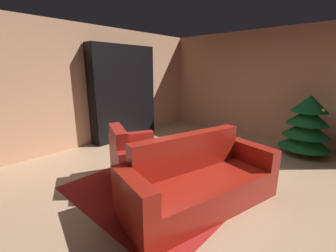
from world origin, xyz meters
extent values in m
plane|color=tan|center=(0.00, 0.00, 0.00)|extent=(7.09, 7.09, 0.00)
cube|color=tan|center=(0.00, 2.98, 1.32)|extent=(5.65, 0.06, 2.65)
cube|color=tan|center=(-2.80, 0.00, 1.32)|extent=(0.06, 6.03, 2.65)
cube|color=#A41F1B|center=(-0.18, -0.42, 0.00)|extent=(2.25, 2.60, 0.01)
cube|color=black|center=(-2.44, 0.56, 1.13)|extent=(0.03, 1.73, 2.26)
cube|color=black|center=(-2.58, 1.41, 1.13)|extent=(0.32, 0.02, 2.26)
cube|color=black|center=(-2.58, -0.30, 1.13)|extent=(0.32, 0.03, 2.26)
cube|color=black|center=(-2.58, 0.56, 0.01)|extent=(0.30, 1.68, 0.03)
cube|color=black|center=(-2.58, 0.56, 0.46)|extent=(0.30, 1.68, 0.03)
cube|color=black|center=(-2.58, 0.56, 0.91)|extent=(0.30, 1.68, 0.02)
cube|color=black|center=(-2.58, 0.56, 1.36)|extent=(0.30, 1.68, 0.02)
cube|color=black|center=(-2.58, 0.56, 1.80)|extent=(0.30, 1.68, 0.02)
cube|color=black|center=(-2.58, 0.56, 2.25)|extent=(0.30, 1.68, 0.03)
cube|color=black|center=(-2.70, 0.56, 0.83)|extent=(0.05, 1.13, 0.72)
cube|color=black|center=(-2.68, 0.56, 0.83)|extent=(0.03, 1.16, 0.75)
cube|color=#298A42|center=(-2.63, 1.33, 0.18)|extent=(0.21, 0.05, 0.30)
cube|color=#B3B394|center=(-2.66, 1.28, 0.19)|extent=(0.15, 0.05, 0.33)
cube|color=gold|center=(-2.62, 1.23, 0.21)|extent=(0.23, 0.04, 0.37)
cube|color=gold|center=(-2.63, 1.18, 0.15)|extent=(0.22, 0.04, 0.25)
cube|color=gold|center=(-2.62, 1.14, 0.21)|extent=(0.23, 0.03, 0.37)
cube|color=red|center=(-2.62, 1.10, 0.18)|extent=(0.23, 0.03, 0.30)
cube|color=#185480|center=(-2.64, 1.05, 0.18)|extent=(0.20, 0.05, 0.31)
cube|color=#0C6689|center=(-2.63, 1.34, 1.55)|extent=(0.22, 0.03, 0.35)
cube|color=orange|center=(-2.63, 1.29, 1.51)|extent=(0.20, 0.04, 0.28)
cube|color=orange|center=(-2.65, 1.24, 1.53)|extent=(0.17, 0.04, 0.32)
cube|color=#3F8D33|center=(-2.65, 1.19, 1.51)|extent=(0.17, 0.04, 0.28)
cube|color=#3E291D|center=(-2.62, 1.14, 1.50)|extent=(0.23, 0.04, 0.25)
cube|color=orange|center=(-2.65, 1.35, 1.95)|extent=(0.17, 0.04, 0.27)
cube|color=#A9A485|center=(-2.65, 1.30, 1.98)|extent=(0.18, 0.04, 0.33)
cube|color=#B83230|center=(-2.66, 1.25, 1.95)|extent=(0.15, 0.03, 0.27)
cube|color=gold|center=(-2.63, 1.21, 1.95)|extent=(0.21, 0.04, 0.27)
cube|color=purple|center=(-2.62, 1.17, 1.95)|extent=(0.24, 0.04, 0.26)
cube|color=maroon|center=(-0.49, -0.78, 0.22)|extent=(0.94, 0.95, 0.43)
cube|color=maroon|center=(-0.61, -1.03, 0.67)|extent=(0.69, 0.45, 0.48)
cube|color=maroon|center=(-0.11, -0.97, 0.35)|extent=(0.46, 0.72, 0.70)
cube|color=maroon|center=(-0.86, -0.60, 0.35)|extent=(0.46, 0.72, 0.70)
ellipsoid|color=beige|center=(-0.49, -0.70, 0.52)|extent=(0.33, 0.29, 0.18)
sphere|color=beige|center=(-0.42, -0.59, 0.57)|extent=(0.13, 0.13, 0.13)
cube|color=maroon|center=(0.55, -0.62, 0.19)|extent=(1.18, 1.83, 0.38)
cube|color=maroon|center=(0.25, -0.54, 0.63)|extent=(0.59, 1.68, 0.50)
cube|color=maroon|center=(0.32, -1.53, 0.33)|extent=(0.81, 0.38, 0.66)
cube|color=maroon|center=(0.78, 0.30, 0.33)|extent=(0.81, 0.38, 0.66)
cylinder|color=black|center=(-0.03, -0.43, 0.20)|extent=(0.04, 0.04, 0.39)
cylinder|color=black|center=(-0.28, -0.27, 0.20)|extent=(0.04, 0.04, 0.39)
cylinder|color=black|center=(-0.31, -0.59, 0.20)|extent=(0.04, 0.04, 0.39)
cylinder|color=silver|center=(-0.21, -0.44, 0.40)|extent=(0.65, 0.65, 0.02)
cube|color=gray|center=(-0.23, -0.47, 0.43)|extent=(0.18, 0.14, 0.02)
cube|color=#324D80|center=(-0.23, -0.47, 0.45)|extent=(0.21, 0.14, 0.02)
cube|color=gray|center=(-0.23, -0.47, 0.47)|extent=(0.19, 0.16, 0.02)
cube|color=#4B8255|center=(-0.22, -0.46, 0.49)|extent=(0.18, 0.19, 0.03)
cylinder|color=navy|center=(-0.06, -0.34, 0.51)|extent=(0.07, 0.07, 0.18)
cylinder|color=navy|center=(-0.06, -0.34, 0.63)|extent=(0.03, 0.03, 0.06)
cylinder|color=brown|center=(1.07, 2.31, 0.07)|extent=(0.08, 0.08, 0.15)
cone|color=#145727|center=(1.07, 2.31, 0.31)|extent=(0.95, 0.95, 0.33)
cone|color=#145727|center=(1.07, 2.31, 0.56)|extent=(0.86, 0.86, 0.33)
cone|color=#145727|center=(1.07, 2.31, 0.81)|extent=(0.77, 0.77, 0.33)
cone|color=#145727|center=(1.07, 2.31, 1.05)|extent=(0.68, 0.68, 0.33)
sphere|color=yellow|center=(1.32, 2.20, 0.97)|extent=(0.06, 0.06, 0.06)
sphere|color=yellow|center=(1.38, 2.49, 0.62)|extent=(0.07, 0.07, 0.07)
sphere|color=yellow|center=(1.23, 2.53, 0.99)|extent=(0.06, 0.06, 0.06)
sphere|color=blue|center=(0.72, 2.33, 0.59)|extent=(0.05, 0.05, 0.05)
camera|label=1|loc=(1.96, -2.80, 1.72)|focal=24.01mm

